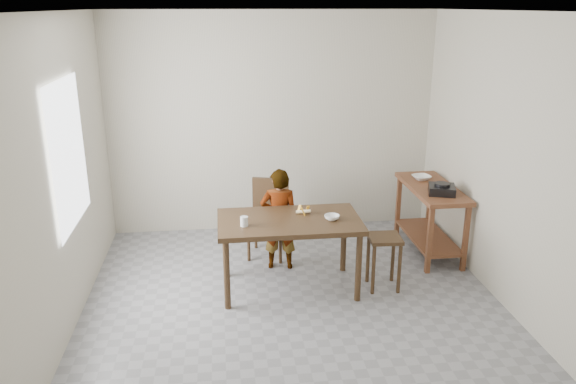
{
  "coord_description": "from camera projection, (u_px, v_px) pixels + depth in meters",
  "views": [
    {
      "loc": [
        -0.64,
        -4.79,
        2.75
      ],
      "look_at": [
        0.0,
        0.4,
        1.0
      ],
      "focal_mm": 35.0,
      "sensor_mm": 36.0,
      "label": 1
    }
  ],
  "objects": [
    {
      "name": "floor",
      "position": [
        293.0,
        304.0,
        5.46
      ],
      "size": [
        4.0,
        4.0,
        0.04
      ],
      "primitive_type": "cube",
      "color": "gray",
      "rests_on": "ground"
    },
    {
      "name": "ceiling",
      "position": [
        294.0,
        8.0,
        4.59
      ],
      "size": [
        4.0,
        4.0,
        0.04
      ],
      "primitive_type": "cube",
      "color": "white",
      "rests_on": "wall_back"
    },
    {
      "name": "wall_back",
      "position": [
        272.0,
        124.0,
        6.92
      ],
      "size": [
        4.0,
        0.04,
        2.7
      ],
      "primitive_type": "cube",
      "color": "beige",
      "rests_on": "ground"
    },
    {
      "name": "wall_front",
      "position": [
        341.0,
        269.0,
        3.12
      ],
      "size": [
        4.0,
        0.04,
        2.7
      ],
      "primitive_type": "cube",
      "color": "beige",
      "rests_on": "ground"
    },
    {
      "name": "wall_left",
      "position": [
        59.0,
        177.0,
        4.79
      ],
      "size": [
        0.04,
        4.0,
        2.7
      ],
      "primitive_type": "cube",
      "color": "beige",
      "rests_on": "ground"
    },
    {
      "name": "wall_right",
      "position": [
        507.0,
        162.0,
        5.26
      ],
      "size": [
        0.04,
        4.0,
        2.7
      ],
      "primitive_type": "cube",
      "color": "beige",
      "rests_on": "ground"
    },
    {
      "name": "window_pane",
      "position": [
        69.0,
        154.0,
        4.94
      ],
      "size": [
        0.02,
        1.1,
        1.3
      ],
      "primitive_type": "cube",
      "color": "white",
      "rests_on": "wall_left"
    },
    {
      "name": "dining_table",
      "position": [
        289.0,
        254.0,
        5.61
      ],
      "size": [
        1.4,
        0.8,
        0.75
      ],
      "primitive_type": null,
      "color": "#3A2716",
      "rests_on": "floor"
    },
    {
      "name": "prep_counter",
      "position": [
        430.0,
        219.0,
        6.47
      ],
      "size": [
        0.5,
        1.2,
        0.8
      ],
      "primitive_type": null,
      "color": "brown",
      "rests_on": "floor"
    },
    {
      "name": "child",
      "position": [
        279.0,
        219.0,
        6.02
      ],
      "size": [
        0.44,
        0.32,
        1.13
      ],
      "primitive_type": "imported",
      "rotation": [
        0.0,
        0.0,
        3.02
      ],
      "color": "white",
      "rests_on": "floor"
    },
    {
      "name": "dining_chair",
      "position": [
        267.0,
        220.0,
        6.34
      ],
      "size": [
        0.52,
        0.52,
        0.87
      ],
      "primitive_type": null,
      "rotation": [
        0.0,
        0.0,
        -0.29
      ],
      "color": "#3A2716",
      "rests_on": "floor"
    },
    {
      "name": "stool",
      "position": [
        383.0,
        262.0,
        5.67
      ],
      "size": [
        0.33,
        0.33,
        0.56
      ],
      "primitive_type": null,
      "rotation": [
        0.0,
        0.0,
        -0.05
      ],
      "color": "#3A2716",
      "rests_on": "floor"
    },
    {
      "name": "glass_tumbler",
      "position": [
        244.0,
        221.0,
        5.32
      ],
      "size": [
        0.09,
        0.09,
        0.09
      ],
      "primitive_type": "cylinder",
      "rotation": [
        0.0,
        0.0,
        -0.23
      ],
      "color": "silver",
      "rests_on": "dining_table"
    },
    {
      "name": "small_bowl",
      "position": [
        332.0,
        217.0,
        5.48
      ],
      "size": [
        0.18,
        0.18,
        0.05
      ],
      "primitive_type": "imported",
      "rotation": [
        0.0,
        0.0,
        -0.2
      ],
      "color": "white",
      "rests_on": "dining_table"
    },
    {
      "name": "banana",
      "position": [
        303.0,
        211.0,
        5.63
      ],
      "size": [
        0.18,
        0.14,
        0.06
      ],
      "primitive_type": null,
      "rotation": [
        0.0,
        0.0,
        -0.13
      ],
      "color": "#F5DC5B",
      "rests_on": "dining_table"
    },
    {
      "name": "serving_bowl",
      "position": [
        421.0,
        177.0,
        6.57
      ],
      "size": [
        0.24,
        0.24,
        0.05
      ],
      "primitive_type": "imported",
      "rotation": [
        0.0,
        0.0,
        0.17
      ],
      "color": "white",
      "rests_on": "prep_counter"
    },
    {
      "name": "gas_burner",
      "position": [
        442.0,
        190.0,
        6.08
      ],
      "size": [
        0.35,
        0.35,
        0.09
      ],
      "primitive_type": "cube",
      "rotation": [
        0.0,
        0.0,
        -0.31
      ],
      "color": "black",
      "rests_on": "prep_counter"
    }
  ]
}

